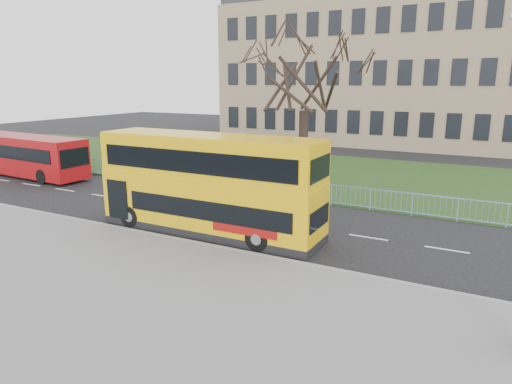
# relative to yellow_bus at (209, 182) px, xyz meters

# --- Properties ---
(ground) EXTENTS (120.00, 120.00, 0.00)m
(ground) POSITION_rel_yellow_bus_xyz_m (3.14, -0.04, -2.18)
(ground) COLOR black
(ground) RESTS_ON ground
(pavement) EXTENTS (80.00, 10.50, 0.12)m
(pavement) POSITION_rel_yellow_bus_xyz_m (3.14, -6.79, -2.12)
(pavement) COLOR slate
(pavement) RESTS_ON ground
(kerb) EXTENTS (80.00, 0.20, 0.14)m
(kerb) POSITION_rel_yellow_bus_xyz_m (3.14, -1.59, -2.11)
(kerb) COLOR gray
(kerb) RESTS_ON ground
(grass_verge) EXTENTS (80.00, 15.40, 0.08)m
(grass_verge) POSITION_rel_yellow_bus_xyz_m (3.14, 14.26, -2.14)
(grass_verge) COLOR #1F3C16
(grass_verge) RESTS_ON ground
(guard_railing) EXTENTS (40.00, 0.12, 1.10)m
(guard_railing) POSITION_rel_yellow_bus_xyz_m (3.14, 6.56, -1.63)
(guard_railing) COLOR #7FB1E2
(guard_railing) RESTS_ON ground
(bare_tree) EXTENTS (7.49, 7.49, 10.70)m
(bare_tree) POSITION_rel_yellow_bus_xyz_m (0.14, 9.96, 3.25)
(bare_tree) COLOR black
(bare_tree) RESTS_ON grass_verge
(civic_building) EXTENTS (30.00, 15.00, 14.00)m
(civic_building) POSITION_rel_yellow_bus_xyz_m (-1.86, 34.96, 4.82)
(civic_building) COLOR #91765C
(civic_building) RESTS_ON ground
(yellow_bus) EXTENTS (9.71, 2.35, 4.07)m
(yellow_bus) POSITION_rel_yellow_bus_xyz_m (0.00, 0.00, 0.00)
(yellow_bus) COLOR #EDB40A
(yellow_bus) RESTS_ON ground
(red_bus) EXTENTS (10.40, 2.90, 2.71)m
(red_bus) POSITION_rel_yellow_bus_xyz_m (-17.61, 4.16, -0.74)
(red_bus) COLOR maroon
(red_bus) RESTS_ON ground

